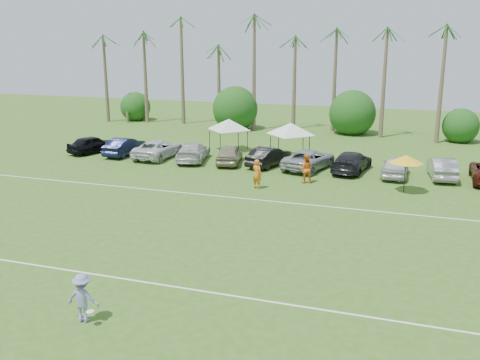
% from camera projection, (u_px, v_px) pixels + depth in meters
% --- Properties ---
extents(ground, '(120.00, 120.00, 0.00)m').
position_uv_depth(ground, '(61.00, 296.00, 19.96)').
color(ground, '#375E1C').
rests_on(ground, ground).
extents(field_lines, '(80.00, 12.10, 0.01)m').
position_uv_depth(field_lines, '(158.00, 226.00, 27.29)').
color(field_lines, white).
rests_on(field_lines, ground).
extents(palm_tree_0, '(2.40, 2.40, 8.90)m').
position_uv_depth(palm_tree_0, '(100.00, 55.00, 59.57)').
color(palm_tree_0, brown).
rests_on(palm_tree_0, ground).
extents(palm_tree_1, '(2.40, 2.40, 9.90)m').
position_uv_depth(palm_tree_1, '(140.00, 47.00, 57.82)').
color(palm_tree_1, brown).
rests_on(palm_tree_1, ground).
extents(palm_tree_2, '(2.40, 2.40, 10.90)m').
position_uv_depth(palm_tree_2, '(182.00, 39.00, 56.08)').
color(palm_tree_2, brown).
rests_on(palm_tree_2, ground).
extents(palm_tree_3, '(2.40, 2.40, 11.90)m').
position_uv_depth(palm_tree_3, '(217.00, 30.00, 54.64)').
color(palm_tree_3, brown).
rests_on(palm_tree_3, ground).
extents(palm_tree_4, '(2.40, 2.40, 8.90)m').
position_uv_depth(palm_tree_4, '(255.00, 56.00, 54.09)').
color(palm_tree_4, brown).
rests_on(palm_tree_4, ground).
extents(palm_tree_5, '(2.40, 2.40, 9.90)m').
position_uv_depth(palm_tree_5, '(293.00, 48.00, 52.65)').
color(palm_tree_5, brown).
rests_on(palm_tree_5, ground).
extents(palm_tree_6, '(2.40, 2.40, 10.90)m').
position_uv_depth(palm_tree_6, '(334.00, 39.00, 51.21)').
color(palm_tree_6, brown).
rests_on(palm_tree_6, ground).
extents(palm_tree_7, '(2.40, 2.40, 11.90)m').
position_uv_depth(palm_tree_7, '(378.00, 29.00, 49.77)').
color(palm_tree_7, brown).
rests_on(palm_tree_7, ground).
extents(palm_tree_8, '(2.40, 2.40, 8.90)m').
position_uv_depth(palm_tree_8, '(432.00, 58.00, 48.92)').
color(palm_tree_8, brown).
rests_on(palm_tree_8, ground).
extents(bush_tree_0, '(4.00, 4.00, 4.00)m').
position_uv_depth(bush_tree_0, '(131.00, 106.00, 61.04)').
color(bush_tree_0, brown).
rests_on(bush_tree_0, ground).
extents(bush_tree_1, '(4.00, 4.00, 4.00)m').
position_uv_depth(bush_tree_1, '(239.00, 110.00, 57.08)').
color(bush_tree_1, brown).
rests_on(bush_tree_1, ground).
extents(bush_tree_2, '(4.00, 4.00, 4.00)m').
position_uv_depth(bush_tree_2, '(353.00, 115.00, 53.43)').
color(bush_tree_2, brown).
rests_on(bush_tree_2, ground).
extents(bush_tree_3, '(4.00, 4.00, 4.00)m').
position_uv_depth(bush_tree_3, '(460.00, 120.00, 50.39)').
color(bush_tree_3, brown).
rests_on(bush_tree_3, ground).
extents(sideline_player_a, '(0.81, 0.68, 1.90)m').
position_uv_depth(sideline_player_a, '(257.00, 174.00, 33.93)').
color(sideline_player_a, orange).
rests_on(sideline_player_a, ground).
extents(sideline_player_b, '(1.09, 0.94, 1.93)m').
position_uv_depth(sideline_player_b, '(306.00, 169.00, 35.27)').
color(sideline_player_b, orange).
rests_on(sideline_player_b, ground).
extents(canopy_tent_left, '(3.91, 3.91, 3.17)m').
position_uv_depth(canopy_tent_left, '(229.00, 119.00, 44.86)').
color(canopy_tent_left, black).
rests_on(canopy_tent_left, ground).
extents(canopy_tent_right, '(4.02, 4.02, 3.26)m').
position_uv_depth(canopy_tent_right, '(291.00, 123.00, 42.33)').
color(canopy_tent_right, black).
rests_on(canopy_tent_right, ground).
extents(market_umbrella, '(2.13, 2.13, 2.37)m').
position_uv_depth(market_umbrella, '(406.00, 159.00, 32.75)').
color(market_umbrella, black).
rests_on(market_umbrella, ground).
extents(frisbee_player, '(1.18, 0.76, 1.73)m').
position_uv_depth(frisbee_player, '(83.00, 298.00, 17.94)').
color(frisbee_player, '#8281B8').
rests_on(frisbee_player, ground).
extents(parked_car_0, '(3.07, 4.58, 1.45)m').
position_uv_depth(parked_car_0, '(92.00, 144.00, 44.55)').
color(parked_car_0, black).
rests_on(parked_car_0, ground).
extents(parked_car_1, '(1.75, 4.47, 1.45)m').
position_uv_depth(parked_car_1, '(125.00, 146.00, 43.65)').
color(parked_car_1, '#0E1333').
rests_on(parked_car_1, ground).
extents(parked_car_2, '(2.59, 5.29, 1.45)m').
position_uv_depth(parked_car_2, '(158.00, 149.00, 42.70)').
color(parked_car_2, silver).
rests_on(parked_car_2, ground).
extents(parked_car_3, '(3.04, 5.31, 1.45)m').
position_uv_depth(parked_car_3, '(193.00, 152.00, 41.68)').
color(parked_car_3, '#BEBEBE').
rests_on(parked_car_3, ground).
extents(parked_car_4, '(2.54, 4.51, 1.45)m').
position_uv_depth(parked_car_4, '(229.00, 154.00, 40.69)').
color(parked_car_4, gray).
rests_on(parked_car_4, ground).
extents(parked_car_5, '(2.67, 4.65, 1.45)m').
position_uv_depth(parked_car_5, '(269.00, 156.00, 40.00)').
color(parked_car_5, black).
rests_on(parked_car_5, ground).
extents(parked_car_6, '(3.63, 5.65, 1.45)m').
position_uv_depth(parked_car_6, '(309.00, 159.00, 39.06)').
color(parked_car_6, '#989CA2').
rests_on(parked_car_6, ground).
extents(parked_car_7, '(2.75, 5.24, 1.45)m').
position_uv_depth(parked_car_7, '(352.00, 162.00, 38.30)').
color(parked_car_7, black).
rests_on(parked_car_7, ground).
extents(parked_car_8, '(1.81, 4.29, 1.45)m').
position_uv_depth(parked_car_8, '(395.00, 166.00, 36.88)').
color(parked_car_8, silver).
rests_on(parked_car_8, ground).
extents(parked_car_9, '(2.01, 4.54, 1.45)m').
position_uv_depth(parked_car_9, '(442.00, 168.00, 36.45)').
color(parked_car_9, gray).
rests_on(parked_car_9, ground).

